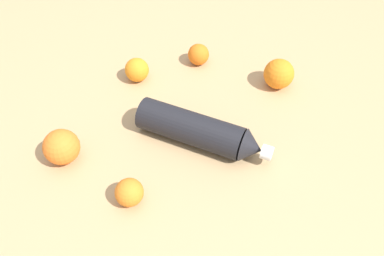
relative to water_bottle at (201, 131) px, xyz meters
name	(u,v)px	position (x,y,z in m)	size (l,w,h in m)	color
ground_plane	(192,126)	(-0.03, 0.05, -0.04)	(2.40, 2.40, 0.00)	tan
water_bottle	(201,131)	(0.00, 0.00, 0.00)	(0.33, 0.17, 0.08)	black
orange_0	(279,74)	(0.20, 0.22, 0.00)	(0.08, 0.08, 0.08)	orange
orange_1	(137,70)	(-0.19, 0.22, -0.01)	(0.07, 0.07, 0.07)	orange
orange_2	(129,192)	(-0.14, -0.18, -0.01)	(0.06, 0.06, 0.06)	orange
orange_3	(62,147)	(-0.31, -0.07, 0.00)	(0.08, 0.08, 0.08)	orange
orange_4	(199,54)	(-0.03, 0.31, -0.01)	(0.06, 0.06, 0.06)	orange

